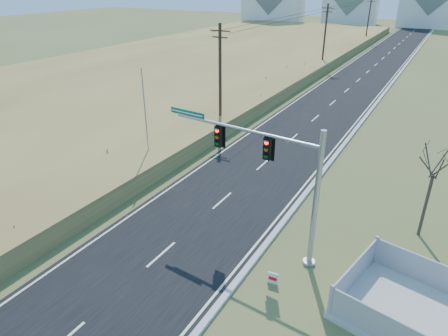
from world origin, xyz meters
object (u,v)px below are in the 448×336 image
at_px(traffic_signal_mast, 279,175).
at_px(open_sign, 273,278).
at_px(fence_enclosure, 431,322).
at_px(flagpole, 147,130).
at_px(bare_tree, 437,161).

xyz_separation_m(traffic_signal_mast, open_sign, (0.88, -2.28, -3.88)).
relative_size(traffic_signal_mast, open_sign, 14.41).
height_order(fence_enclosure, flagpole, flagpole).
distance_m(open_sign, bare_tree, 9.81).
bearing_deg(open_sign, bare_tree, 49.94).
relative_size(open_sign, flagpole, 0.08).
distance_m(traffic_signal_mast, flagpole, 12.62).
bearing_deg(open_sign, flagpole, 146.71).
distance_m(fence_enclosure, open_sign, 6.33).
xyz_separation_m(fence_enclosure, flagpole, (-18.83, 6.12, 2.52)).
bearing_deg(fence_enclosure, traffic_signal_mast, 180.00).
relative_size(traffic_signal_mast, flagpole, 1.20).
xyz_separation_m(flagpole, bare_tree, (17.76, 0.41, 1.46)).
bearing_deg(traffic_signal_mast, bare_tree, 44.59).
distance_m(fence_enclosure, bare_tree, 7.72).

